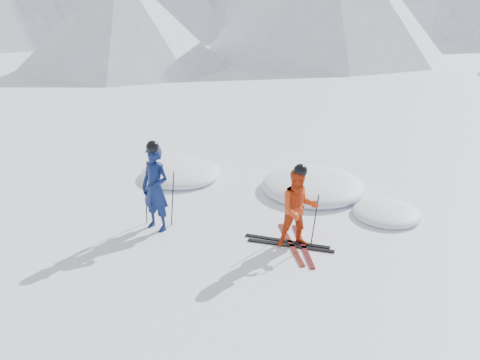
# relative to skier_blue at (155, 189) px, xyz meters

# --- Properties ---
(ground) EXTENTS (160.00, 160.00, 0.00)m
(ground) POSITION_rel_skier_blue_xyz_m (3.38, -0.03, -0.90)
(ground) COLOR white
(ground) RESTS_ON ground
(skier_blue) EXTENTS (0.75, 0.60, 1.80)m
(skier_blue) POSITION_rel_skier_blue_xyz_m (0.00, 0.00, 0.00)
(skier_blue) COLOR #0C1B4C
(skier_blue) RESTS_ON ground
(skier_red) EXTENTS (0.95, 0.86, 1.58)m
(skier_red) POSITION_rel_skier_blue_xyz_m (2.90, 0.14, -0.11)
(skier_red) COLOR red
(skier_red) RESTS_ON ground
(pole_blue_left) EXTENTS (0.12, 0.08, 1.20)m
(pole_blue_left) POSITION_rel_skier_blue_xyz_m (-0.30, 0.15, -0.30)
(pole_blue_left) COLOR black
(pole_blue_left) RESTS_ON ground
(pole_blue_right) EXTENTS (0.12, 0.07, 1.20)m
(pole_blue_right) POSITION_rel_skier_blue_xyz_m (0.25, 0.25, -0.30)
(pole_blue_right) COLOR black
(pole_blue_right) RESTS_ON ground
(pole_red_left) EXTENTS (0.11, 0.09, 1.05)m
(pole_red_left) POSITION_rel_skier_blue_xyz_m (2.60, 0.39, -0.37)
(pole_red_left) COLOR black
(pole_red_left) RESTS_ON ground
(pole_red_right) EXTENTS (0.11, 0.08, 1.05)m
(pole_red_right) POSITION_rel_skier_blue_xyz_m (3.20, 0.29, -0.37)
(pole_red_right) COLOR black
(pole_red_right) RESTS_ON ground
(ski_worn_left) EXTENTS (0.84, 1.56, 0.03)m
(ski_worn_left) POSITION_rel_skier_blue_xyz_m (2.78, 0.14, -0.88)
(ski_worn_left) COLOR black
(ski_worn_left) RESTS_ON ground
(ski_worn_right) EXTENTS (0.74, 1.60, 0.03)m
(ski_worn_right) POSITION_rel_skier_blue_xyz_m (3.02, 0.14, -0.88)
(ski_worn_right) COLOR black
(ski_worn_right) RESTS_ON ground
(ski_loose_a) EXTENTS (1.70, 0.12, 0.03)m
(ski_loose_a) POSITION_rel_skier_blue_xyz_m (2.69, 0.21, -0.88)
(ski_loose_a) COLOR black
(ski_loose_a) RESTS_ON ground
(ski_loose_b) EXTENTS (1.70, 0.11, 0.03)m
(ski_loose_b) POSITION_rel_skier_blue_xyz_m (2.79, 0.06, -0.88)
(ski_loose_b) COLOR black
(ski_loose_b) RESTS_ON ground
(snow_lumps) EXTENTS (9.55, 6.07, 0.56)m
(snow_lumps) POSITION_rel_skier_blue_xyz_m (2.24, 2.54, -0.90)
(snow_lumps) COLOR white
(snow_lumps) RESTS_ON ground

